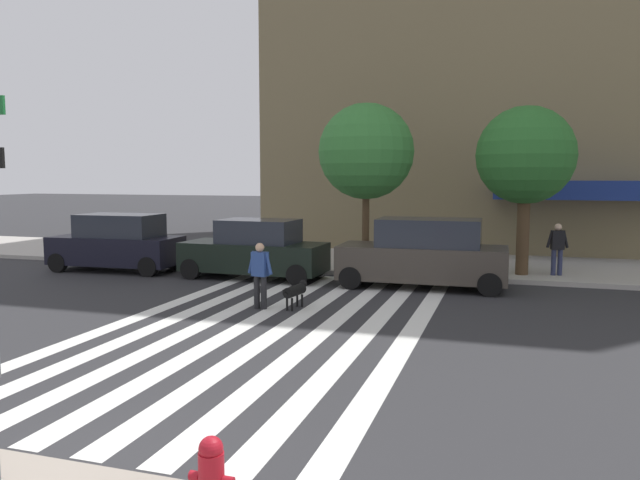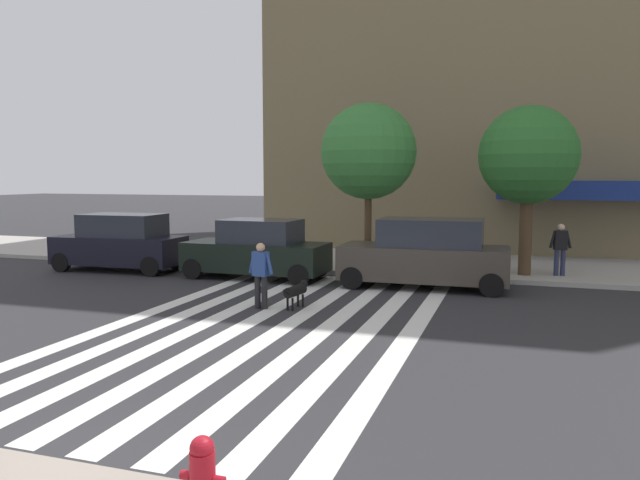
{
  "view_description": "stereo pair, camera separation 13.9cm",
  "coord_description": "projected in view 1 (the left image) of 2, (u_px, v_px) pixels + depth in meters",
  "views": [
    {
      "loc": [
        4.65,
        -5.27,
        3.28
      ],
      "look_at": [
        0.68,
        7.35,
        1.88
      ],
      "focal_mm": 34.06,
      "sensor_mm": 36.0,
      "label": 1
    },
    {
      "loc": [
        4.78,
        -5.23,
        3.28
      ],
      "look_at": [
        0.68,
        7.35,
        1.88
      ],
      "focal_mm": 34.06,
      "sensor_mm": 36.0,
      "label": 2
    }
  ],
  "objects": [
    {
      "name": "ground_plane",
      "position": [
        284.0,
        326.0,
        13.29
      ],
      "size": [
        160.0,
        160.0,
        0.0
      ],
      "primitive_type": "plane",
      "color": "#2B2B2D"
    },
    {
      "name": "parked_car_third_in_line",
      "position": [
        424.0,
        254.0,
        17.78
      ],
      "size": [
        4.9,
        2.03,
        2.04
      ],
      "color": "#3C362F",
      "rests_on": "ground_plane"
    },
    {
      "name": "fire_hydrant",
      "position": [
        211.0,
        478.0,
        5.56
      ],
      "size": [
        0.44,
        0.32,
        0.76
      ],
      "color": "#AA131F",
      "rests_on": "sidewalk_near"
    },
    {
      "name": "parked_car_near_curb",
      "position": [
        117.0,
        243.0,
        20.93
      ],
      "size": [
        4.49,
        2.03,
        1.97
      ],
      "color": "black",
      "rests_on": "ground_plane"
    },
    {
      "name": "parked_car_behind_first",
      "position": [
        255.0,
        250.0,
        19.39
      ],
      "size": [
        4.65,
        2.0,
        1.9
      ],
      "color": "black",
      "rests_on": "ground_plane"
    },
    {
      "name": "crosswalk_stripes",
      "position": [
        267.0,
        325.0,
        13.41
      ],
      "size": [
        6.75,
        13.21,
        0.01
      ],
      "color": "silver",
      "rests_on": "ground_plane"
    },
    {
      "name": "street_tree_nearest",
      "position": [
        366.0,
        152.0,
        20.25
      ],
      "size": [
        3.21,
        3.21,
        5.54
      ],
      "color": "#4C3823",
      "rests_on": "sidewalk_far"
    },
    {
      "name": "dog_on_leash",
      "position": [
        296.0,
        291.0,
        15.03
      ],
      "size": [
        0.37,
        1.15,
        0.65
      ],
      "color": "black",
      "rests_on": "ground_plane"
    },
    {
      "name": "pedestrian_bystander",
      "position": [
        557.0,
        246.0,
        19.07
      ],
      "size": [
        0.7,
        0.33,
        1.64
      ],
      "color": "#282D4C",
      "rests_on": "sidewalk_far"
    },
    {
      "name": "pedestrian_dog_walker",
      "position": [
        260.0,
        272.0,
        14.93
      ],
      "size": [
        0.71,
        0.3,
        1.64
      ],
      "color": "black",
      "rests_on": "ground_plane"
    },
    {
      "name": "street_tree_middle",
      "position": [
        526.0,
        156.0,
        18.95
      ],
      "size": [
        3.06,
        3.06,
        5.31
      ],
      "color": "#4C3823",
      "rests_on": "sidewalk_far"
    },
    {
      "name": "sidewalk_far",
      "position": [
        379.0,
        262.0,
        22.67
      ],
      "size": [
        80.0,
        6.0,
        0.15
      ],
      "primitive_type": "cube",
      "color": "#A8A39B",
      "rests_on": "ground_plane"
    }
  ]
}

